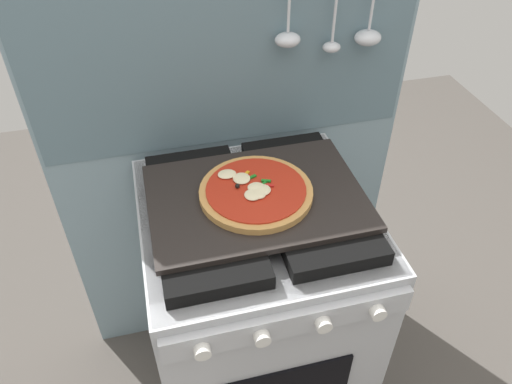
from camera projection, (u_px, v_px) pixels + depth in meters
The scene contains 5 objects.
ground_plane at pixel (256, 381), 1.84m from camera, with size 4.00×4.00×0.00m, color #4C4742.
kitchen_backsplash at pixel (231, 159), 1.57m from camera, with size 1.10×0.09×1.55m.
stove at pixel (256, 308), 1.54m from camera, with size 0.60×0.64×0.90m.
baking_tray at pixel (256, 197), 1.25m from camera, with size 0.54×0.38×0.02m, color black.
pizza_left at pixel (255, 192), 1.23m from camera, with size 0.29×0.29×0.03m.
Camera 1 is at (-0.23, -0.91, 1.73)m, focal length 34.65 mm.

